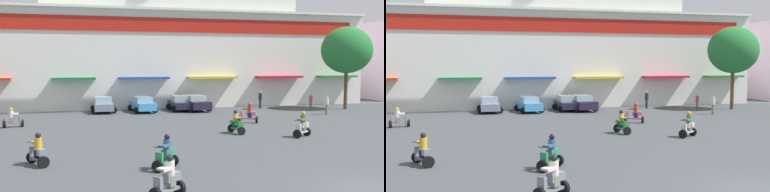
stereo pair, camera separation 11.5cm
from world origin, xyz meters
TOP-DOWN VIEW (x-y plane):
  - ground_plane at (0.00, 13.00)m, footprint 128.00×128.00m
  - colonial_building at (0.00, 35.38)m, footprint 41.98×14.81m
  - plaza_tree_1 at (15.65, 24.95)m, footprint 4.93×4.74m
  - parked_car_0 at (-7.62, 28.13)m, footprint 2.32×3.89m
  - parked_car_1 at (-4.07, 27.56)m, footprint 2.50×4.24m
  - parked_car_2 at (-0.45, 27.81)m, footprint 2.26×4.11m
  - parked_car_3 at (0.94, 27.42)m, footprint 2.63×4.48m
  - scooter_rider_0 at (-0.14, 13.54)m, footprint 0.74×1.51m
  - scooter_rider_1 at (-7.23, 1.20)m, footprint 1.36×1.19m
  - scooter_rider_2 at (-11.81, 7.43)m, footprint 1.09×1.56m
  - scooter_rider_3 at (2.57, 18.09)m, footprint 1.54×1.18m
  - scooter_rider_5 at (-14.43, 20.17)m, footprint 1.44×0.89m
  - scooter_rider_6 at (-6.45, 5.32)m, footprint 1.36×1.45m
  - scooter_rider_7 at (3.32, 11.22)m, footprint 1.40×1.15m
  - pedestrian_0 at (7.85, 27.86)m, footprint 0.44×0.44m
  - pedestrian_1 at (11.29, 21.31)m, footprint 0.50×0.50m
  - pedestrian_2 at (11.66, 24.65)m, footprint 0.37×0.37m

SIDE VIEW (x-z plane):
  - ground_plane at x=0.00m, z-range 0.00..0.00m
  - scooter_rider_5 at x=-14.43m, z-range -0.13..1.29m
  - scooter_rider_2 at x=-11.81m, z-range -0.14..1.35m
  - scooter_rider_6 at x=-6.45m, z-range -0.13..1.37m
  - scooter_rider_0 at x=-0.14m, z-range -0.13..1.38m
  - scooter_rider_1 at x=-7.23m, z-range -0.12..1.39m
  - scooter_rider_3 at x=2.57m, z-range -0.13..1.40m
  - scooter_rider_7 at x=3.32m, z-range -0.14..1.46m
  - parked_car_2 at x=-0.45m, z-range 0.00..1.46m
  - parked_car_1 at x=-4.07m, z-range 0.01..1.45m
  - parked_car_0 at x=-7.62m, z-range 0.00..1.47m
  - parked_car_3 at x=0.94m, z-range 0.01..1.50m
  - pedestrian_2 at x=11.66m, z-range 0.12..1.70m
  - pedestrian_1 at x=11.29m, z-range 0.12..1.79m
  - pedestrian_0 at x=7.85m, z-range 0.12..1.86m
  - plaza_tree_1 at x=15.65m, z-range 1.76..9.84m
  - colonial_building at x=0.00m, z-range -1.21..17.30m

